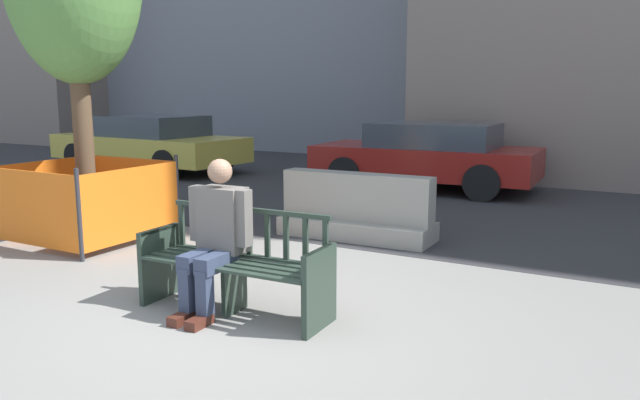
# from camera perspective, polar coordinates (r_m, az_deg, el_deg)

# --- Properties ---
(ground_plane) EXTENTS (200.00, 200.00, 0.00)m
(ground_plane) POSITION_cam_1_polar(r_m,az_deg,el_deg) (5.27, -9.24, -11.10)
(ground_plane) COLOR gray
(street_asphalt) EXTENTS (120.00, 12.00, 0.01)m
(street_asphalt) POSITION_cam_1_polar(r_m,az_deg,el_deg) (13.04, 15.18, 1.42)
(street_asphalt) COLOR #333335
(street_asphalt) RESTS_ON ground
(street_bench) EXTENTS (1.70, 0.58, 0.88)m
(street_bench) POSITION_cam_1_polar(r_m,az_deg,el_deg) (5.39, -7.71, -6.11)
(street_bench) COLOR #28382D
(street_bench) RESTS_ON ground
(seated_person) EXTENTS (0.58, 0.73, 1.31)m
(seated_person) POSITION_cam_1_polar(r_m,az_deg,el_deg) (5.36, -9.50, -3.01)
(seated_person) COLOR #66605B
(seated_person) RESTS_ON ground
(jersey_barrier_centre) EXTENTS (2.02, 0.73, 0.84)m
(jersey_barrier_centre) POSITION_cam_1_polar(r_m,az_deg,el_deg) (8.01, 3.36, -1.09)
(jersey_barrier_centre) COLOR gray
(jersey_barrier_centre) RESTS_ON ground
(construction_fence) EXTENTS (1.63, 1.63, 1.05)m
(construction_fence) POSITION_cam_1_polar(r_m,az_deg,el_deg) (8.44, -20.49, 0.13)
(construction_fence) COLOR #2D2D33
(construction_fence) RESTS_ON ground
(car_taxi_near) EXTENTS (4.90, 2.22, 1.29)m
(car_taxi_near) POSITION_cam_1_polar(r_m,az_deg,el_deg) (15.19, -15.31, 5.05)
(car_taxi_near) COLOR #DBC64C
(car_taxi_near) RESTS_ON ground
(car_sedan_mid) EXTENTS (4.21, 1.97, 1.27)m
(car_sedan_mid) POSITION_cam_1_polar(r_m,az_deg,el_deg) (12.03, 9.75, 4.07)
(car_sedan_mid) COLOR maroon
(car_sedan_mid) RESTS_ON ground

